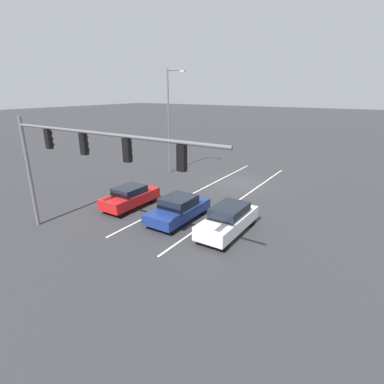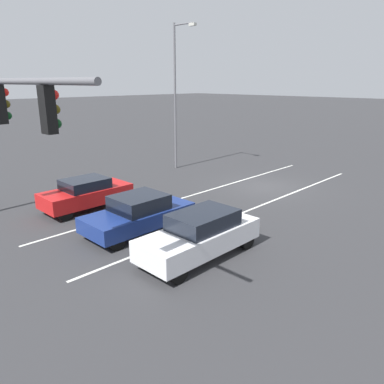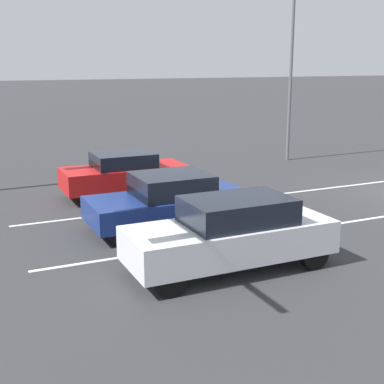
% 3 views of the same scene
% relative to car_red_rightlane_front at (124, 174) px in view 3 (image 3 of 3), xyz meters
% --- Properties ---
extents(lane_stripe_left_divider, '(0.12, 18.90, 0.01)m').
position_rel_car_red_rightlane_front_xyz_m(lane_stripe_left_divider, '(-5.47, -5.55, -0.75)').
color(lane_stripe_left_divider, silver).
rests_on(lane_stripe_left_divider, ground_plane).
extents(lane_stripe_center_divider, '(0.12, 18.90, 0.01)m').
position_rel_car_red_rightlane_front_xyz_m(lane_stripe_center_divider, '(-1.96, -5.55, -0.75)').
color(lane_stripe_center_divider, silver).
rests_on(lane_stripe_center_divider, ground_plane).
extents(car_red_rightlane_front, '(1.72, 4.05, 1.44)m').
position_rel_car_red_rightlane_front_xyz_m(car_red_rightlane_front, '(0.00, 0.00, 0.00)').
color(car_red_rightlane_front, red).
rests_on(car_red_rightlane_front, ground_plane).
extents(car_navy_midlane_front, '(1.91, 4.36, 1.47)m').
position_rel_car_red_rightlane_front_xyz_m(car_navy_midlane_front, '(-3.85, -0.05, -0.01)').
color(car_navy_midlane_front, navy).
rests_on(car_navy_midlane_front, ground_plane).
extents(car_white_leftlane_front, '(1.70, 4.45, 1.56)m').
position_rel_car_red_rightlane_front_xyz_m(car_white_leftlane_front, '(-7.11, -0.09, 0.05)').
color(car_white_leftlane_front, silver).
rests_on(car_white_leftlane_front, ground_plane).
extents(street_lamp_right_shoulder, '(1.89, 0.24, 9.13)m').
position_rel_car_red_rightlane_front_xyz_m(street_lamp_right_shoulder, '(3.14, -8.71, 4.44)').
color(street_lamp_right_shoulder, slate).
rests_on(street_lamp_right_shoulder, ground_plane).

